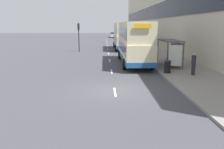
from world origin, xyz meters
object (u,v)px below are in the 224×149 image
at_px(pedestrian_at_shelter, 177,54).
at_px(pedestrian_2, 156,56).
at_px(pedestrian_3, 170,52).
at_px(double_decker_bus_ahead, 123,35).
at_px(litter_bin, 167,67).
at_px(bus_shelter, 173,48).
at_px(car_0, 113,35).
at_px(double_decker_bus_near, 134,42).
at_px(pedestrian_1, 194,64).
at_px(traffic_light_far_kerb, 79,32).

xyz_separation_m(pedestrian_at_shelter, pedestrian_2, (-2.49, -1.13, -0.06)).
bearing_deg(pedestrian_3, double_decker_bus_ahead, 107.77).
distance_m(pedestrian_2, litter_bin, 4.87).
xyz_separation_m(pedestrian_at_shelter, litter_bin, (-2.49, -6.00, -0.37)).
bearing_deg(pedestrian_at_shelter, bus_shelter, -114.15).
relative_size(bus_shelter, car_0, 1.02).
relative_size(double_decker_bus_near, pedestrian_3, 7.06).
relative_size(pedestrian_1, pedestrian_2, 1.08).
bearing_deg(litter_bin, pedestrian_2, 89.96).
bearing_deg(pedestrian_3, car_0, 95.12).
height_order(pedestrian_3, litter_bin, pedestrian_3).
height_order(pedestrian_2, traffic_light_far_kerb, traffic_light_far_kerb).
bearing_deg(pedestrian_at_shelter, double_decker_bus_near, -178.11).
bearing_deg(double_decker_bus_near, car_0, 90.27).
distance_m(double_decker_bus_near, pedestrian_1, 7.89).
distance_m(double_decker_bus_near, car_0, 53.31).
xyz_separation_m(car_0, litter_bin, (2.32, -59.13, -0.19)).
relative_size(double_decker_bus_near, litter_bin, 10.67).
relative_size(double_decker_bus_ahead, car_0, 2.50).
distance_m(double_decker_bus_ahead, pedestrian_1, 22.76).
distance_m(bus_shelter, double_decker_bus_near, 4.27).
xyz_separation_m(pedestrian_2, traffic_light_far_kerb, (-8.95, 12.78, 1.93)).
bearing_deg(pedestrian_at_shelter, traffic_light_far_kerb, 134.47).
relative_size(bus_shelter, pedestrian_1, 2.36).
height_order(bus_shelter, pedestrian_at_shelter, bus_shelter).
bearing_deg(traffic_light_far_kerb, litter_bin, -63.11).
bearing_deg(pedestrian_2, pedestrian_3, 53.16).
distance_m(bus_shelter, traffic_light_far_kerb, 17.73).
xyz_separation_m(double_decker_bus_near, pedestrian_1, (3.89, -6.75, -1.24)).
xyz_separation_m(bus_shelter, pedestrian_at_shelter, (1.27, 2.83, -0.83)).
height_order(bus_shelter, traffic_light_far_kerb, traffic_light_far_kerb).
xyz_separation_m(double_decker_bus_near, traffic_light_far_kerb, (-6.88, 11.80, 0.63)).
relative_size(double_decker_bus_near, traffic_light_far_kerb, 2.61).
bearing_deg(litter_bin, pedestrian_at_shelter, 67.45).
relative_size(pedestrian_1, litter_bin, 1.69).
xyz_separation_m(double_decker_bus_near, litter_bin, (2.08, -5.85, -1.62)).
height_order(pedestrian_2, litter_bin, pedestrian_2).
height_order(double_decker_bus_near, pedestrian_1, double_decker_bus_near).
distance_m(bus_shelter, pedestrian_at_shelter, 3.21).
relative_size(pedestrian_2, litter_bin, 1.57).
bearing_deg(double_decker_bus_near, traffic_light_far_kerb, 120.22).
xyz_separation_m(car_0, pedestrian_2, (2.33, -54.27, 0.12)).
bearing_deg(double_decker_bus_ahead, double_decker_bus_near, -89.94).
relative_size(double_decker_bus_near, car_0, 2.73).
bearing_deg(bus_shelter, traffic_light_far_kerb, 125.09).
bearing_deg(car_0, pedestrian_3, -84.88).
bearing_deg(double_decker_bus_ahead, traffic_light_far_kerb, -150.74).
relative_size(car_0, pedestrian_3, 2.59).
distance_m(car_0, pedestrian_at_shelter, 53.36).
bearing_deg(litter_bin, car_0, 92.25).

